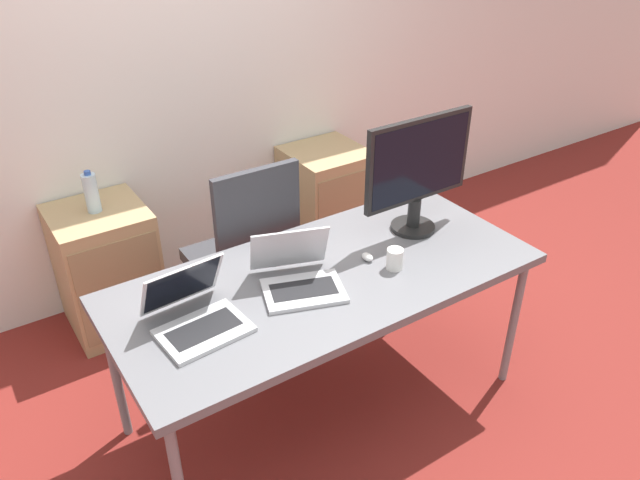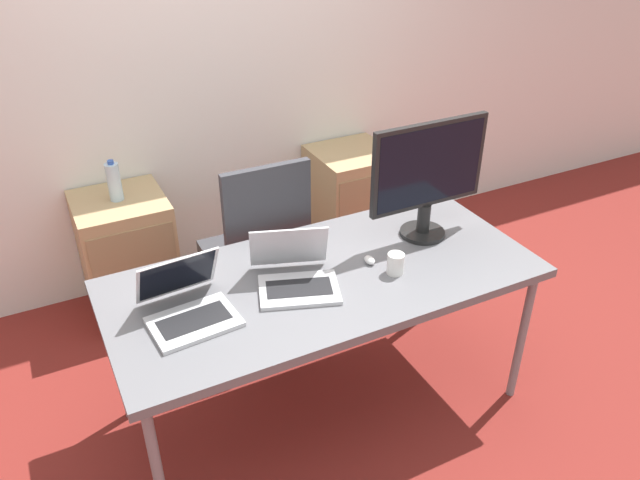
{
  "view_description": "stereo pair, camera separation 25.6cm",
  "coord_description": "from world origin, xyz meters",
  "px_view_note": "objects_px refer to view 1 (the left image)",
  "views": [
    {
      "loc": [
        -1.23,
        -1.81,
        2.24
      ],
      "look_at": [
        0.0,
        0.04,
        0.91
      ],
      "focal_mm": 35.0,
      "sensor_mm": 36.0,
      "label": 1
    },
    {
      "loc": [
        -1.01,
        -1.93,
        2.24
      ],
      "look_at": [
        0.0,
        0.04,
        0.91
      ],
      "focal_mm": 35.0,
      "sensor_mm": 36.0,
      "label": 2
    }
  ],
  "objects_px": {
    "laptop_right": "(196,315)",
    "coffee_cup_brown": "(280,247)",
    "coffee_cup_white": "(395,259)",
    "cabinet_right": "(326,201)",
    "monitor": "(418,170)",
    "office_chair": "(245,272)",
    "laptop_left": "(299,276)",
    "mouse": "(367,257)",
    "cabinet_left": "(107,269)",
    "water_bottle": "(91,193)"
  },
  "relations": [
    {
      "from": "cabinet_left",
      "to": "cabinet_right",
      "type": "distance_m",
      "value": 1.44
    },
    {
      "from": "mouse",
      "to": "coffee_cup_brown",
      "type": "xyz_separation_m",
      "value": [
        -0.3,
        0.23,
        0.03
      ]
    },
    {
      "from": "coffee_cup_white",
      "to": "laptop_right",
      "type": "bearing_deg",
      "value": 172.82
    },
    {
      "from": "laptop_left",
      "to": "coffee_cup_white",
      "type": "xyz_separation_m",
      "value": [
        0.41,
        -0.11,
        -0.0
      ]
    },
    {
      "from": "laptop_left",
      "to": "laptop_right",
      "type": "bearing_deg",
      "value": -179.51
    },
    {
      "from": "laptop_left",
      "to": "monitor",
      "type": "distance_m",
      "value": 0.75
    },
    {
      "from": "office_chair",
      "to": "water_bottle",
      "type": "xyz_separation_m",
      "value": [
        -0.59,
        0.5,
        0.42
      ]
    },
    {
      "from": "office_chair",
      "to": "cabinet_right",
      "type": "distance_m",
      "value": 0.99
    },
    {
      "from": "cabinet_right",
      "to": "coffee_cup_white",
      "type": "bearing_deg",
      "value": -112.33
    },
    {
      "from": "mouse",
      "to": "coffee_cup_brown",
      "type": "height_order",
      "value": "coffee_cup_brown"
    },
    {
      "from": "laptop_right",
      "to": "cabinet_left",
      "type": "bearing_deg",
      "value": 91.73
    },
    {
      "from": "mouse",
      "to": "laptop_right",
      "type": "bearing_deg",
      "value": -179.64
    },
    {
      "from": "cabinet_right",
      "to": "cabinet_left",
      "type": "bearing_deg",
      "value": 180.0
    },
    {
      "from": "water_bottle",
      "to": "coffee_cup_white",
      "type": "distance_m",
      "value": 1.6
    },
    {
      "from": "laptop_left",
      "to": "coffee_cup_white",
      "type": "relative_size",
      "value": 4.42
    },
    {
      "from": "cabinet_right",
      "to": "water_bottle",
      "type": "relative_size",
      "value": 3.15
    },
    {
      "from": "laptop_right",
      "to": "coffee_cup_brown",
      "type": "distance_m",
      "value": 0.56
    },
    {
      "from": "laptop_right",
      "to": "mouse",
      "type": "bearing_deg",
      "value": 0.36
    },
    {
      "from": "laptop_right",
      "to": "monitor",
      "type": "xyz_separation_m",
      "value": [
        1.15,
        0.1,
        0.26
      ]
    },
    {
      "from": "mouse",
      "to": "laptop_left",
      "type": "bearing_deg",
      "value": -179.81
    },
    {
      "from": "office_chair",
      "to": "coffee_cup_brown",
      "type": "xyz_separation_m",
      "value": [
        -0.05,
        -0.47,
        0.41
      ]
    },
    {
      "from": "laptop_left",
      "to": "water_bottle",
      "type": "bearing_deg",
      "value": 112.07
    },
    {
      "from": "cabinet_right",
      "to": "laptop_left",
      "type": "distance_m",
      "value": 1.6
    },
    {
      "from": "coffee_cup_white",
      "to": "cabinet_right",
      "type": "bearing_deg",
      "value": 67.67
    },
    {
      "from": "monitor",
      "to": "mouse",
      "type": "distance_m",
      "value": 0.46
    },
    {
      "from": "office_chair",
      "to": "coffee_cup_white",
      "type": "bearing_deg",
      "value": -69.01
    },
    {
      "from": "water_bottle",
      "to": "laptop_right",
      "type": "bearing_deg",
      "value": -88.28
    },
    {
      "from": "cabinet_right",
      "to": "coffee_cup_brown",
      "type": "distance_m",
      "value": 1.4
    },
    {
      "from": "cabinet_right",
      "to": "monitor",
      "type": "distance_m",
      "value": 1.33
    },
    {
      "from": "cabinet_left",
      "to": "coffee_cup_white",
      "type": "relative_size",
      "value": 7.64
    },
    {
      "from": "laptop_left",
      "to": "mouse",
      "type": "xyz_separation_m",
      "value": [
        0.35,
        0.0,
        -0.03
      ]
    },
    {
      "from": "cabinet_left",
      "to": "office_chair",
      "type": "bearing_deg",
      "value": -40.18
    },
    {
      "from": "cabinet_right",
      "to": "water_bottle",
      "type": "xyz_separation_m",
      "value": [
        -1.44,
        0.0,
        0.46
      ]
    },
    {
      "from": "cabinet_left",
      "to": "monitor",
      "type": "xyz_separation_m",
      "value": [
        1.19,
        -1.1,
        0.7
      ]
    },
    {
      "from": "monitor",
      "to": "cabinet_right",
      "type": "bearing_deg",
      "value": 77.18
    },
    {
      "from": "laptop_left",
      "to": "cabinet_left",
      "type": "bearing_deg",
      "value": 112.1
    },
    {
      "from": "laptop_left",
      "to": "office_chair",
      "type": "bearing_deg",
      "value": 82.12
    },
    {
      "from": "office_chair",
      "to": "laptop_left",
      "type": "distance_m",
      "value": 0.82
    },
    {
      "from": "cabinet_right",
      "to": "monitor",
      "type": "bearing_deg",
      "value": -102.82
    },
    {
      "from": "coffee_cup_white",
      "to": "coffee_cup_brown",
      "type": "bearing_deg",
      "value": 136.3
    },
    {
      "from": "water_bottle",
      "to": "mouse",
      "type": "xyz_separation_m",
      "value": [
        0.84,
        -1.2,
        -0.04
      ]
    },
    {
      "from": "coffee_cup_white",
      "to": "mouse",
      "type": "bearing_deg",
      "value": 116.98
    },
    {
      "from": "laptop_right",
      "to": "coffee_cup_white",
      "type": "distance_m",
      "value": 0.87
    },
    {
      "from": "laptop_right",
      "to": "coffee_cup_brown",
      "type": "relative_size",
      "value": 3.62
    },
    {
      "from": "cabinet_right",
      "to": "coffee_cup_brown",
      "type": "xyz_separation_m",
      "value": [
        -0.9,
        -0.97,
        0.45
      ]
    },
    {
      "from": "cabinet_right",
      "to": "laptop_left",
      "type": "height_order",
      "value": "laptop_left"
    },
    {
      "from": "laptop_left",
      "to": "laptop_right",
      "type": "xyz_separation_m",
      "value": [
        -0.45,
        -0.0,
        -0.0
      ]
    },
    {
      "from": "cabinet_right",
      "to": "monitor",
      "type": "height_order",
      "value": "monitor"
    },
    {
      "from": "water_bottle",
      "to": "monitor",
      "type": "xyz_separation_m",
      "value": [
        1.19,
        -1.1,
        0.24
      ]
    },
    {
      "from": "monitor",
      "to": "mouse",
      "type": "bearing_deg",
      "value": -164.05
    }
  ]
}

